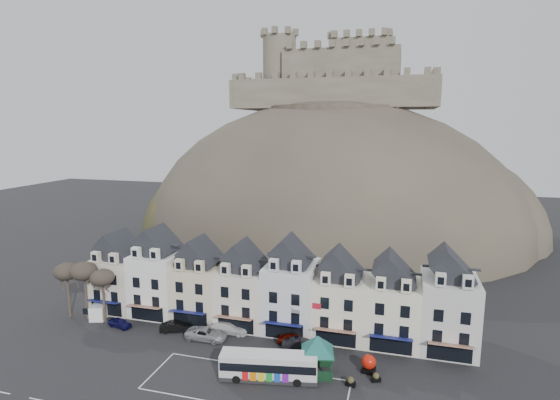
{
  "coord_description": "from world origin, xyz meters",
  "views": [
    {
      "loc": [
        17.19,
        -39.68,
        28.1
      ],
      "look_at": [
        -0.5,
        24.0,
        16.6
      ],
      "focal_mm": 28.0,
      "sensor_mm": 36.0,
      "label": 1
    }
  ],
  "objects_px": {
    "flagpole": "(312,329)",
    "car_maroon": "(293,339)",
    "bus_shelter": "(318,344)",
    "car_silver": "(206,334)",
    "white_van": "(102,309)",
    "car_navy": "(120,323)",
    "bus": "(269,365)",
    "car_charcoal": "(300,345)",
    "red_buoy": "(369,363)",
    "car_black": "(176,327)",
    "car_white": "(229,327)"
  },
  "relations": [
    {
      "from": "flagpole",
      "to": "car_maroon",
      "type": "relative_size",
      "value": 1.98
    },
    {
      "from": "bus_shelter",
      "to": "car_silver",
      "type": "xyz_separation_m",
      "value": [
        -15.67,
        4.05,
        -2.85
      ]
    },
    {
      "from": "flagpole",
      "to": "car_silver",
      "type": "height_order",
      "value": "flagpole"
    },
    {
      "from": "white_van",
      "to": "car_navy",
      "type": "distance_m",
      "value": 5.51
    },
    {
      "from": "bus",
      "to": "car_charcoal",
      "type": "bearing_deg",
      "value": 64.27
    },
    {
      "from": "red_buoy",
      "to": "flagpole",
      "type": "bearing_deg",
      "value": -176.82
    },
    {
      "from": "car_navy",
      "to": "bus_shelter",
      "type": "bearing_deg",
      "value": -85.15
    },
    {
      "from": "bus",
      "to": "bus_shelter",
      "type": "xyz_separation_m",
      "value": [
        5.03,
        2.45,
        1.93
      ]
    },
    {
      "from": "car_black",
      "to": "car_silver",
      "type": "relative_size",
      "value": 0.79
    },
    {
      "from": "red_buoy",
      "to": "car_navy",
      "type": "relative_size",
      "value": 0.57
    },
    {
      "from": "bus_shelter",
      "to": "car_white",
      "type": "distance_m",
      "value": 15.24
    },
    {
      "from": "flagpole",
      "to": "car_white",
      "type": "distance_m",
      "value": 13.97
    },
    {
      "from": "red_buoy",
      "to": "car_charcoal",
      "type": "height_order",
      "value": "red_buoy"
    },
    {
      "from": "bus",
      "to": "red_buoy",
      "type": "distance_m",
      "value": 11.54
    },
    {
      "from": "car_black",
      "to": "car_white",
      "type": "distance_m",
      "value": 7.32
    },
    {
      "from": "car_black",
      "to": "car_charcoal",
      "type": "distance_m",
      "value": 17.55
    },
    {
      "from": "car_black",
      "to": "flagpole",
      "type": "bearing_deg",
      "value": -120.68
    },
    {
      "from": "car_silver",
      "to": "bus",
      "type": "bearing_deg",
      "value": -122.08
    },
    {
      "from": "red_buoy",
      "to": "car_navy",
      "type": "distance_m",
      "value": 34.52
    },
    {
      "from": "car_maroon",
      "to": "bus",
      "type": "bearing_deg",
      "value": 168.82
    },
    {
      "from": "car_black",
      "to": "car_navy",
      "type": "bearing_deg",
      "value": 75.49
    },
    {
      "from": "bus_shelter",
      "to": "red_buoy",
      "type": "bearing_deg",
      "value": 6.98
    },
    {
      "from": "car_maroon",
      "to": "car_white",
      "type": "bearing_deg",
      "value": 79.73
    },
    {
      "from": "car_charcoal",
      "to": "red_buoy",
      "type": "bearing_deg",
      "value": -127.32
    },
    {
      "from": "flagpole",
      "to": "car_maroon",
      "type": "height_order",
      "value": "flagpole"
    },
    {
      "from": "car_black",
      "to": "white_van",
      "type": "bearing_deg",
      "value": 62.23
    },
    {
      "from": "red_buoy",
      "to": "car_charcoal",
      "type": "relative_size",
      "value": 0.45
    },
    {
      "from": "bus_shelter",
      "to": "car_maroon",
      "type": "xyz_separation_m",
      "value": [
        -4.26,
        5.84,
        -2.92
      ]
    },
    {
      "from": "car_navy",
      "to": "car_black",
      "type": "height_order",
      "value": "car_black"
    },
    {
      "from": "bus_shelter",
      "to": "car_maroon",
      "type": "height_order",
      "value": "bus_shelter"
    },
    {
      "from": "white_van",
      "to": "car_white",
      "type": "distance_m",
      "value": 20.28
    },
    {
      "from": "white_van",
      "to": "car_white",
      "type": "relative_size",
      "value": 0.93
    },
    {
      "from": "car_navy",
      "to": "car_charcoal",
      "type": "distance_m",
      "value": 25.79
    },
    {
      "from": "white_van",
      "to": "car_charcoal",
      "type": "bearing_deg",
      "value": -19.97
    },
    {
      "from": "car_white",
      "to": "car_maroon",
      "type": "xyz_separation_m",
      "value": [
        9.2,
        -0.71,
        -0.08
      ]
    },
    {
      "from": "car_black",
      "to": "car_silver",
      "type": "distance_m",
      "value": 5.02
    },
    {
      "from": "flagpole",
      "to": "car_black",
      "type": "distance_m",
      "value": 20.31
    },
    {
      "from": "car_navy",
      "to": "car_black",
      "type": "distance_m",
      "value": 8.28
    },
    {
      "from": "bus",
      "to": "car_black",
      "type": "height_order",
      "value": "bus"
    },
    {
      "from": "white_van",
      "to": "car_silver",
      "type": "bearing_deg",
      "value": -24.26
    },
    {
      "from": "flagpole",
      "to": "car_charcoal",
      "type": "xyz_separation_m",
      "value": [
        -2.09,
        3.02,
        -3.85
      ]
    },
    {
      "from": "red_buoy",
      "to": "car_silver",
      "type": "height_order",
      "value": "red_buoy"
    },
    {
      "from": "bus",
      "to": "car_navy",
      "type": "relative_size",
      "value": 3.03
    },
    {
      "from": "car_white",
      "to": "car_charcoal",
      "type": "xyz_separation_m",
      "value": [
        10.4,
        -1.93,
        -0.02
      ]
    },
    {
      "from": "white_van",
      "to": "car_silver",
      "type": "relative_size",
      "value": 0.92
    },
    {
      "from": "car_black",
      "to": "car_maroon",
      "type": "bearing_deg",
      "value": -107.91
    },
    {
      "from": "car_navy",
      "to": "car_silver",
      "type": "relative_size",
      "value": 0.67
    },
    {
      "from": "bus_shelter",
      "to": "car_white",
      "type": "bearing_deg",
      "value": 141.66
    },
    {
      "from": "bus",
      "to": "car_silver",
      "type": "xyz_separation_m",
      "value": [
        -10.64,
        6.5,
        -0.92
      ]
    },
    {
      "from": "red_buoy",
      "to": "car_maroon",
      "type": "height_order",
      "value": "red_buoy"
    }
  ]
}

